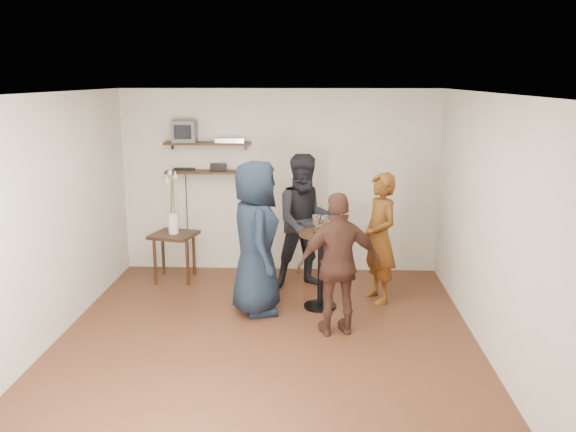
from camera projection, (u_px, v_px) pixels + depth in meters
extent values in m
cube|color=#482417|center=(266.00, 342.00, 6.53)|extent=(4.50, 5.00, 0.04)
cube|color=white|center=(264.00, 91.00, 5.94)|extent=(4.50, 5.00, 0.04)
cube|color=silver|center=(280.00, 181.00, 8.69)|extent=(4.50, 0.04, 2.60)
cube|color=silver|center=(232.00, 316.00, 3.78)|extent=(4.50, 0.04, 2.60)
cube|color=silver|center=(48.00, 220.00, 6.34)|extent=(0.04, 5.00, 2.60)
cube|color=silver|center=(490.00, 225.00, 6.14)|extent=(0.04, 5.00, 2.60)
cube|color=black|center=(208.00, 143.00, 8.47)|extent=(1.20, 0.25, 0.04)
cube|color=black|center=(208.00, 172.00, 8.56)|extent=(1.20, 0.25, 0.04)
cube|color=#59595B|center=(185.00, 131.00, 8.45)|extent=(0.32, 0.30, 0.30)
cube|color=silver|center=(231.00, 140.00, 8.45)|extent=(0.40, 0.24, 0.06)
cube|color=black|center=(218.00, 167.00, 8.54)|extent=(0.22, 0.10, 0.10)
cube|color=black|center=(185.00, 169.00, 8.62)|extent=(0.30, 0.05, 0.03)
cube|color=black|center=(174.00, 235.00, 8.34)|extent=(0.67, 0.67, 0.04)
cylinder|color=black|center=(155.00, 263.00, 8.21)|extent=(0.04, 0.04, 0.62)
cylinder|color=black|center=(187.00, 263.00, 8.19)|extent=(0.04, 0.04, 0.62)
cylinder|color=black|center=(163.00, 253.00, 8.64)|extent=(0.04, 0.04, 0.62)
cylinder|color=black|center=(194.00, 254.00, 8.62)|extent=(0.04, 0.04, 0.62)
cylinder|color=white|center=(173.00, 223.00, 8.31)|extent=(0.13, 0.13, 0.29)
cylinder|color=#326F1F|center=(171.00, 202.00, 8.24)|extent=(0.01, 0.07, 0.53)
cone|color=white|center=(167.00, 178.00, 8.17)|extent=(0.07, 0.08, 0.12)
cylinder|color=#326F1F|center=(174.00, 200.00, 8.24)|extent=(0.03, 0.05, 0.59)
cone|color=white|center=(175.00, 174.00, 8.18)|extent=(0.10, 0.12, 0.12)
cylinder|color=#326F1F|center=(172.00, 198.00, 8.21)|extent=(0.09, 0.08, 0.64)
cone|color=white|center=(170.00, 170.00, 8.10)|extent=(0.12, 0.12, 0.12)
cylinder|color=black|center=(321.00, 234.00, 7.25)|extent=(0.52, 0.52, 0.04)
cylinder|color=black|center=(320.00, 271.00, 7.36)|extent=(0.07, 0.07, 0.88)
cylinder|color=black|center=(320.00, 306.00, 7.46)|extent=(0.40, 0.40, 0.03)
cylinder|color=silver|center=(316.00, 232.00, 7.23)|extent=(0.06, 0.06, 0.00)
cylinder|color=silver|center=(316.00, 228.00, 7.21)|extent=(0.01, 0.01, 0.09)
cylinder|color=silver|center=(316.00, 220.00, 7.19)|extent=(0.07, 0.07, 0.12)
cylinder|color=tan|center=(316.00, 222.00, 7.20)|extent=(0.06, 0.06, 0.06)
cylinder|color=silver|center=(325.00, 232.00, 7.23)|extent=(0.06, 0.06, 0.00)
cylinder|color=silver|center=(325.00, 229.00, 7.22)|extent=(0.01, 0.01, 0.09)
cylinder|color=silver|center=(326.00, 220.00, 7.19)|extent=(0.07, 0.07, 0.11)
cylinder|color=tan|center=(326.00, 222.00, 7.20)|extent=(0.06, 0.06, 0.06)
cylinder|color=silver|center=(319.00, 231.00, 7.31)|extent=(0.06, 0.06, 0.00)
cylinder|color=silver|center=(319.00, 227.00, 7.30)|extent=(0.01, 0.01, 0.08)
cylinder|color=silver|center=(319.00, 220.00, 7.28)|extent=(0.06, 0.06, 0.10)
cylinder|color=tan|center=(319.00, 221.00, 7.28)|extent=(0.06, 0.06, 0.06)
cylinder|color=silver|center=(324.00, 232.00, 7.26)|extent=(0.06, 0.06, 0.00)
cylinder|color=silver|center=(324.00, 228.00, 7.25)|extent=(0.01, 0.01, 0.09)
cylinder|color=silver|center=(324.00, 220.00, 7.23)|extent=(0.06, 0.06, 0.10)
cylinder|color=tan|center=(324.00, 222.00, 7.24)|extent=(0.06, 0.06, 0.06)
imported|color=#B62814|center=(380.00, 238.00, 7.52)|extent=(0.57, 0.69, 1.62)
imported|color=black|center=(306.00, 222.00, 8.01)|extent=(1.01, 0.87, 1.79)
imported|color=black|center=(256.00, 238.00, 7.12)|extent=(0.76, 1.00, 1.83)
imported|color=#44261D|center=(339.00, 265.00, 6.54)|extent=(0.99, 0.60, 1.57)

